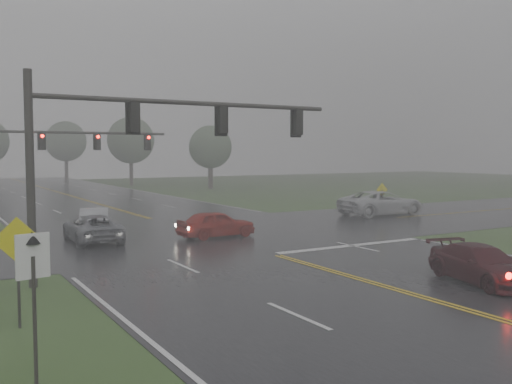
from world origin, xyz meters
TOP-DOWN VIEW (x-y plane):
  - main_road at (0.00, 20.00)m, footprint 18.00×160.00m
  - cross_street at (0.00, 22.00)m, footprint 120.00×14.00m
  - stop_bar at (4.50, 14.40)m, footprint 8.50×0.50m
  - sedan_maroon at (3.21, 6.02)m, footprint 2.82×4.77m
  - sedan_red at (0.09, 20.20)m, footprint 4.25×1.82m
  - sedan_silver at (-5.00, 25.25)m, footprint 2.64×4.57m
  - car_grey at (-5.96, 22.03)m, footprint 2.39×4.95m
  - pickup_white at (15.04, 23.69)m, footprint 6.48×3.28m
  - signal_gantry_near at (-6.54, 13.33)m, footprint 12.10×0.32m
  - signal_gantry_far at (-6.63, 30.54)m, footprint 11.58×0.33m
  - sign_diamond_west at (-11.26, 8.82)m, footprint 1.17×0.35m
  - sign_arrow_white at (-11.53, 4.80)m, footprint 0.66×0.18m
  - sign_diamond_east at (14.89, 23.48)m, footprint 0.98×0.11m
  - tree_ne_a at (11.53, 69.02)m, footprint 6.35×6.35m
  - tree_e_near at (17.81, 57.25)m, footprint 5.34×5.34m
  - tree_n_far at (7.02, 88.05)m, footprint 6.49×6.49m

SIDE VIEW (x-z plane):
  - main_road at x=0.00m, z-range -0.01..0.01m
  - cross_street at x=0.00m, z-range -0.01..0.01m
  - stop_bar at x=4.50m, z-range 0.00..0.00m
  - sedan_maroon at x=3.21m, z-range -0.65..0.65m
  - sedan_red at x=0.09m, z-range -0.72..0.72m
  - sedan_silver at x=-5.00m, z-range -0.71..0.71m
  - car_grey at x=-5.96m, z-range -0.68..0.68m
  - pickup_white at x=15.04m, z-range -0.88..0.88m
  - sign_diamond_east at x=14.89m, z-range 0.41..2.76m
  - sign_diamond_west at x=-11.26m, z-range 0.50..3.39m
  - sign_arrow_white at x=-11.53m, z-range 0.59..3.56m
  - signal_gantry_far at x=-6.63m, z-range 1.32..7.87m
  - signal_gantry_near at x=-6.54m, z-range 1.44..8.69m
  - tree_e_near at x=17.81m, z-range 1.23..9.07m
  - tree_ne_a at x=11.53m, z-range 1.47..10.80m
  - tree_n_far at x=7.02m, z-range 1.50..11.03m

